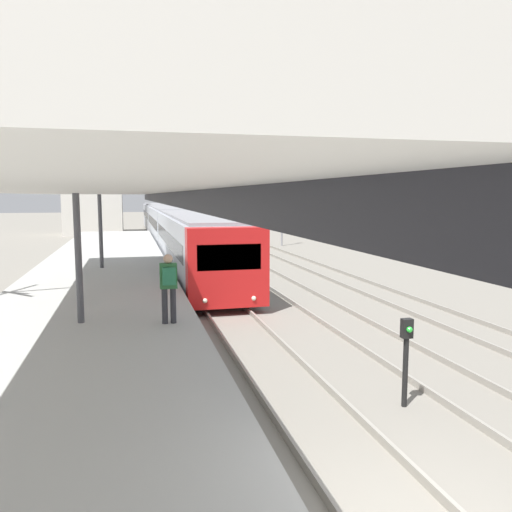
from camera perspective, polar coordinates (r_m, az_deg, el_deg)
The scene contains 7 objects.
platform_canopy at distance 12.45m, azimuth -19.72°, elevation 7.13°, with size 4.00×23.77×3.29m.
person_on_platform at distance 11.97m, azimuth -9.96°, elevation -3.04°, with size 0.40×0.40×1.66m.
train_near at distance 40.68m, azimuth -9.87°, elevation 3.65°, with size 2.70×49.78×3.01m.
train_far at distance 55.32m, azimuth -7.62°, elevation 4.47°, with size 2.68×31.46×2.92m.
signal_post_near at distance 9.76m, azimuth 16.78°, elevation -10.47°, with size 0.20×0.21×1.67m.
signal_mast_far at distance 39.01m, azimuth 2.99°, elevation 6.45°, with size 0.28×0.29×5.84m.
distant_domed_building at distance 53.71m, azimuth -18.19°, elevation 9.39°, with size 5.62×5.62×13.95m.
Camera 1 is at (-3.06, -4.50, 3.91)m, focal length 35.00 mm.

